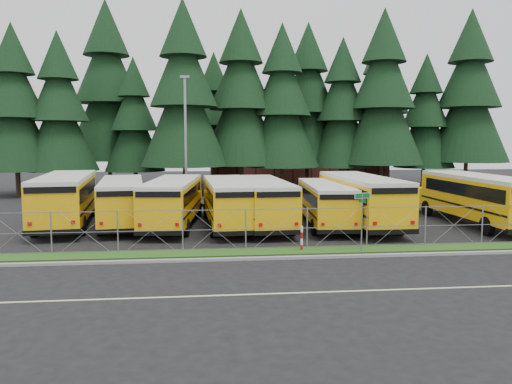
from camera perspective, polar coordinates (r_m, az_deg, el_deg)
The scene contains 31 objects.
ground at distance 25.77m, azimuth 7.57°, elevation -5.85°, with size 120.00×120.00×0.00m, color black.
curb at distance 22.83m, azimuth 9.42°, elevation -7.27°, with size 50.00×0.25×0.12m, color gray.
grass_verge at distance 24.16m, azimuth 8.53°, elevation -6.60°, with size 50.00×1.40×0.06m, color #214B15.
road_lane_line at distance 18.34m, azimuth 13.58°, elevation -10.86°, with size 50.00×0.12×0.01m, color beige.
chainlink_fence at distance 24.63m, azimuth 8.15°, elevation -4.04°, with size 44.00×0.10×2.00m, color gray, non-canonical shape.
brick_building at distance 65.65m, azimuth 4.45°, elevation 4.01°, with size 22.00×10.00×6.00m, color brown.
bus_0 at distance 32.60m, azimuth -20.82°, elevation -0.90°, with size 2.83×11.99×3.14m, color #E8B207, non-canonical shape.
bus_1 at distance 31.75m, azimuth -15.05°, elevation -1.17°, with size 2.56×10.84×2.84m, color #E8B207, non-canonical shape.
bus_2 at distance 30.63m, azimuth -9.39°, elevation -1.26°, with size 2.60×11.00×2.88m, color #E8B207, non-canonical shape.
bus_3 at distance 30.17m, azimuth -3.22°, elevation -1.32°, with size 2.58×10.92×2.86m, color #E8B207, non-canonical shape.
bus_4 at distance 30.30m, azimuth 0.75°, elevation -1.28°, with size 2.57×10.90×2.86m, color #E8B207, non-canonical shape.
bus_5 at distance 30.73m, azimuth 7.82°, elevation -1.43°, with size 2.39×10.11×2.65m, color #E8B207, non-canonical shape.
bus_6 at distance 31.29m, azimuth 11.68°, elevation -0.98°, with size 2.77×11.71×3.07m, color #E8B207, non-canonical shape.
bus_east at distance 33.69m, azimuth 23.73°, elevation -0.84°, with size 2.80×11.88×3.11m, color #E8B207, non-canonical shape.
street_sign at distance 23.74m, azimuth 12.03°, elevation -1.97°, with size 0.81×0.53×2.81m.
striped_bollard at distance 23.86m, azimuth 5.25°, elevation -5.31°, with size 0.11×0.11×1.20m, color #B20C0C.
light_standard at distance 39.24m, azimuth -8.05°, elevation 6.28°, with size 0.70×0.35×10.14m.
conifer_0 at distance 52.28m, azimuth -25.88°, elevation 8.45°, with size 7.28×7.28×16.09m, color black, non-canonical shape.
conifer_1 at distance 51.65m, azimuth -21.53°, elevation 8.36°, with size 7.03×7.03×15.54m, color black, non-canonical shape.
conifer_2 at distance 53.48m, azimuth -13.72°, elevation 7.55°, with size 6.21×6.21×13.74m, color black, non-canonical shape.
conifer_3 at distance 48.97m, azimuth -8.24°, elevation 10.65°, with size 8.40×8.40×18.58m, color black, non-canonical shape.
conifer_4 at distance 51.43m, azimuth -1.72°, elevation 10.36°, with size 8.30×8.30×18.36m, color black, non-canonical shape.
conifer_5 at distance 51.38m, azimuth 2.99°, elevation 9.58°, with size 7.67×7.67×16.97m, color black, non-canonical shape.
conifer_6 at distance 54.47m, azimuth 9.81°, elevation 8.81°, with size 7.25×7.25×16.03m, color black, non-canonical shape.
conifer_7 at distance 53.72m, azimuth 14.30°, elevation 10.13°, with size 8.42×8.42×18.61m, color black, non-canonical shape.
conifer_8 at distance 58.91m, azimuth 18.76°, elevation 7.71°, with size 6.65×6.65×14.70m, color black, non-canonical shape.
conifer_9 at distance 60.07m, azimuth 23.14°, elevation 9.73°, with size 8.74×8.74×19.34m, color black, non-canonical shape.
conifer_10 at distance 58.03m, azimuth -16.60°, elevation 10.64°, with size 9.23×9.23×20.42m, color black, non-canonical shape.
conifer_11 at distance 58.39m, azimuth -4.81°, elevation 8.30°, with size 6.90×6.90×15.27m, color black, non-canonical shape.
conifer_12 at distance 56.25m, azimuth 5.93°, elevation 9.81°, with size 8.17×8.17×18.07m, color black, non-canonical shape.
conifer_13 at distance 61.95m, azimuth 14.11°, elevation 9.49°, with size 8.34×8.34×18.45m, color black, non-canonical shape.
Camera 1 is at (-6.02, -24.50, 5.27)m, focal length 35.00 mm.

